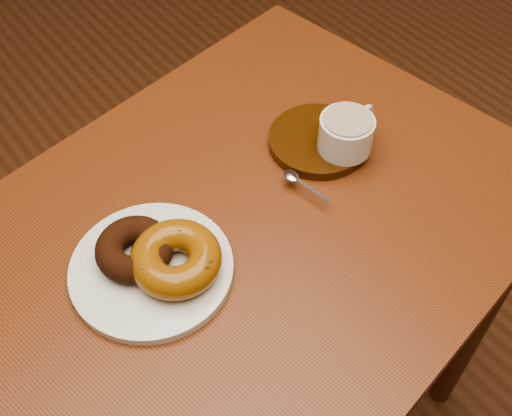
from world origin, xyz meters
TOP-DOWN VIEW (x-y plane):
  - cafe_table at (0.26, 0.06)m, footprint 0.99×0.80m
  - donut_plate at (0.11, 0.07)m, footprint 0.22×0.22m
  - donut_cinnamon at (0.10, 0.09)m, footprint 0.12×0.12m
  - donut_caramel at (0.13, 0.04)m, footprint 0.17×0.17m
  - saucer at (0.45, 0.11)m, footprint 0.19×0.19m
  - coffee_cup at (0.47, 0.07)m, footprint 0.11×0.08m
  - teaspoon at (0.36, 0.07)m, footprint 0.03×0.09m

SIDE VIEW (x-z plane):
  - cafe_table at x=0.26m, z-range 0.28..1.12m
  - donut_plate at x=0.11m, z-range 0.84..0.85m
  - saucer at x=0.45m, z-range 0.84..0.85m
  - teaspoon at x=0.36m, z-range 0.85..0.86m
  - donut_cinnamon at x=0.10m, z-range 0.85..0.89m
  - donut_caramel at x=0.13m, z-range 0.85..0.90m
  - coffee_cup at x=0.47m, z-range 0.85..0.91m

